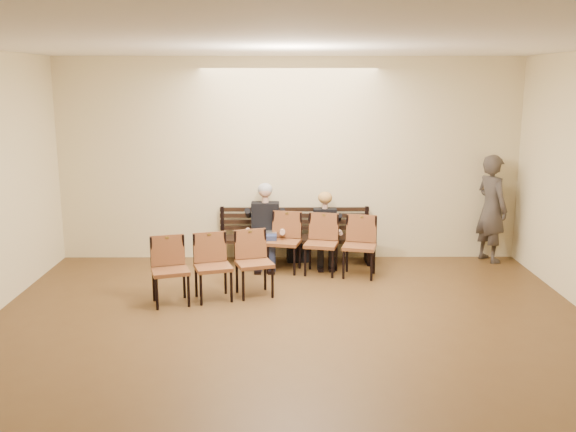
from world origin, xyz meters
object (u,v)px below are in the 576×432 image
(bench, at_px, (295,250))
(passerby, at_px, (492,201))
(bag, at_px, (298,253))
(chair_row_front, at_px, (321,245))
(chair_row_back, at_px, (213,267))
(water_bottle, at_px, (333,237))
(seated_woman, at_px, (325,233))
(seated_man, at_px, (265,225))
(laptop, at_px, (268,235))

(bench, height_order, passerby, passerby)
(bag, bearing_deg, passerby, 0.00)
(bag, bearing_deg, chair_row_front, -64.13)
(chair_row_back, bearing_deg, bag, 40.62)
(bag, bearing_deg, water_bottle, -41.56)
(seated_woman, height_order, chair_row_front, seated_woman)
(seated_man, bearing_deg, passerby, 3.23)
(chair_row_front, bearing_deg, bench, 136.38)
(seated_man, xyz_separation_m, chair_row_back, (-0.70, -1.79, -0.22))
(bag, height_order, chair_row_back, chair_row_back)
(seated_woman, bearing_deg, seated_man, 180.00)
(chair_row_front, bearing_deg, passerby, 27.71)
(chair_row_front, bearing_deg, laptop, 169.00)
(seated_woman, distance_m, laptop, 0.98)
(water_bottle, xyz_separation_m, chair_row_back, (-1.83, -1.50, -0.08))
(bench, relative_size, chair_row_back, 1.51)
(water_bottle, bearing_deg, chair_row_front, -130.78)
(laptop, height_order, bag, laptop)
(bench, bearing_deg, bag, 61.26)
(passerby, height_order, chair_row_back, passerby)
(laptop, height_order, passerby, passerby)
(seated_man, bearing_deg, chair_row_back, -111.30)
(bench, relative_size, seated_woman, 2.32)
(seated_man, distance_m, bag, 0.82)
(seated_man, xyz_separation_m, laptop, (0.04, -0.13, -0.14))
(seated_woman, distance_m, chair_row_back, 2.48)
(passerby, bearing_deg, bench, 68.78)
(laptop, bearing_deg, chair_row_back, -122.05)
(seated_man, bearing_deg, laptop, -70.88)
(water_bottle, distance_m, bag, 0.87)
(chair_row_back, bearing_deg, seated_man, 51.34)
(seated_woman, distance_m, water_bottle, 0.31)
(passerby, bearing_deg, laptop, 72.25)
(seated_man, xyz_separation_m, seated_woman, (1.02, 0.00, -0.14))
(passerby, bearing_deg, seated_woman, 71.46)
(bag, bearing_deg, seated_man, -158.48)
(water_bottle, distance_m, chair_row_back, 2.36)
(bench, relative_size, water_bottle, 12.42)
(water_bottle, height_order, chair_row_back, chair_row_back)
(laptop, height_order, water_bottle, laptop)
(seated_man, relative_size, bag, 3.78)
(bench, height_order, water_bottle, water_bottle)
(water_bottle, bearing_deg, seated_man, 165.72)
(bench, height_order, chair_row_back, chair_row_back)
(water_bottle, distance_m, chair_row_front, 0.33)
(bench, relative_size, laptop, 8.58)
(bench, bearing_deg, laptop, -151.56)
(water_bottle, relative_size, chair_row_front, 0.12)
(bench, bearing_deg, seated_man, -166.58)
(laptop, distance_m, passerby, 3.91)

